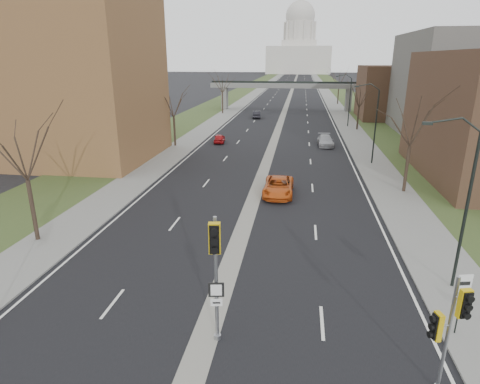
% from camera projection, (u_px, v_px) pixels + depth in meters
% --- Properties ---
extents(ground, '(700.00, 700.00, 0.00)m').
position_uv_depth(ground, '(203.00, 341.00, 16.87)').
color(ground, black).
rests_on(ground, ground).
extents(road_surface, '(20.00, 600.00, 0.01)m').
position_uv_depth(road_surface, '(292.00, 89.00, 157.57)').
color(road_surface, black).
rests_on(road_surface, ground).
extents(median_strip, '(1.20, 600.00, 0.02)m').
position_uv_depth(median_strip, '(292.00, 89.00, 157.58)').
color(median_strip, gray).
rests_on(median_strip, ground).
extents(sidewalk_right, '(4.00, 600.00, 0.12)m').
position_uv_depth(sidewalk_right, '(323.00, 89.00, 155.87)').
color(sidewalk_right, gray).
rests_on(sidewalk_right, ground).
extents(sidewalk_left, '(4.00, 600.00, 0.12)m').
position_uv_depth(sidewalk_left, '(262.00, 88.00, 159.24)').
color(sidewalk_left, gray).
rests_on(sidewalk_left, ground).
extents(grass_verge_right, '(8.00, 600.00, 0.10)m').
position_uv_depth(grass_verge_right, '(339.00, 89.00, 155.03)').
color(grass_verge_right, '#334821').
rests_on(grass_verge_right, ground).
extents(grass_verge_left, '(8.00, 600.00, 0.10)m').
position_uv_depth(grass_verge_left, '(247.00, 88.00, 160.09)').
color(grass_verge_left, '#334821').
rests_on(grass_verge_left, ground).
extents(apartment_building, '(25.00, 16.00, 22.00)m').
position_uv_depth(apartment_building, '(38.00, 61.00, 45.18)').
color(apartment_building, brown).
rests_on(apartment_building, ground).
extents(commercial_block_mid, '(18.00, 22.00, 15.00)m').
position_uv_depth(commercial_block_mid, '(468.00, 86.00, 59.34)').
color(commercial_block_mid, '#62605A').
rests_on(commercial_block_mid, ground).
extents(commercial_block_far, '(14.00, 14.00, 10.00)m').
position_uv_depth(commercial_block_far, '(397.00, 93.00, 77.86)').
color(commercial_block_far, brown).
rests_on(commercial_block_far, ground).
extents(pedestrian_bridge, '(34.00, 3.00, 6.45)m').
position_uv_depth(pedestrian_bridge, '(286.00, 89.00, 90.38)').
color(pedestrian_bridge, slate).
rests_on(pedestrian_bridge, ground).
extents(capitol, '(48.00, 42.00, 55.75)m').
position_uv_depth(capitol, '(299.00, 48.00, 311.15)').
color(capitol, silver).
rests_on(capitol, ground).
extents(streetlight_near, '(2.61, 0.20, 8.70)m').
position_uv_depth(streetlight_near, '(458.00, 157.00, 18.75)').
color(streetlight_near, black).
rests_on(streetlight_near, sidewalk_right).
extents(streetlight_mid, '(2.61, 0.20, 8.70)m').
position_uv_depth(streetlight_mid, '(370.00, 101.00, 43.14)').
color(streetlight_mid, black).
rests_on(streetlight_mid, sidewalk_right).
extents(streetlight_far, '(2.61, 0.20, 8.70)m').
position_uv_depth(streetlight_far, '(346.00, 86.00, 67.53)').
color(streetlight_far, black).
rests_on(streetlight_far, sidewalk_right).
extents(tree_left_a, '(7.20, 7.20, 9.40)m').
position_uv_depth(tree_left_a, '(21.00, 140.00, 24.10)').
color(tree_left_a, '#382B21').
rests_on(tree_left_a, sidewalk_left).
extents(tree_left_b, '(6.75, 6.75, 8.81)m').
position_uv_depth(tree_left_b, '(173.00, 99.00, 52.37)').
color(tree_left_b, '#382B21').
rests_on(tree_left_b, sidewalk_left).
extents(tree_left_c, '(7.65, 7.65, 9.99)m').
position_uv_depth(tree_left_c, '(222.00, 80.00, 84.00)').
color(tree_left_c, '#382B21').
rests_on(tree_left_c, sidewalk_left).
extents(tree_right_a, '(7.20, 7.20, 9.40)m').
position_uv_depth(tree_right_a, '(414.00, 117.00, 33.58)').
color(tree_right_a, '#382B21').
rests_on(tree_right_a, sidewalk_right).
extents(tree_right_b, '(6.30, 6.30, 8.22)m').
position_uv_depth(tree_right_b, '(360.00, 94.00, 64.80)').
color(tree_right_b, '#382B21').
rests_on(tree_right_b, sidewalk_right).
extents(tree_right_c, '(7.65, 7.65, 9.99)m').
position_uv_depth(tree_right_c, '(340.00, 76.00, 101.93)').
color(tree_right_c, '#382B21').
rests_on(tree_right_c, sidewalk_right).
extents(signal_pole_median, '(0.67, 0.93, 5.60)m').
position_uv_depth(signal_pole_median, '(215.00, 260.00, 15.50)').
color(signal_pole_median, gray).
rests_on(signal_pole_median, ground).
extents(signal_pole_right, '(1.00, 0.77, 4.60)m').
position_uv_depth(signal_pole_right, '(449.00, 322.00, 13.29)').
color(signal_pole_right, gray).
rests_on(signal_pole_right, ground).
extents(speed_limit_sign, '(0.61, 0.16, 2.84)m').
position_uv_depth(speed_limit_sign, '(462.00, 293.00, 16.61)').
color(speed_limit_sign, black).
rests_on(speed_limit_sign, sidewalk_right).
extents(car_left_near, '(1.90, 3.78, 1.23)m').
position_uv_depth(car_left_near, '(219.00, 138.00, 56.48)').
color(car_left_near, '#AD1317').
rests_on(car_left_near, ground).
extents(car_left_far, '(1.92, 4.42, 1.42)m').
position_uv_depth(car_left_far, '(257.00, 114.00, 79.89)').
color(car_left_far, black).
rests_on(car_left_far, ground).
extents(car_right_near, '(2.51, 5.43, 1.51)m').
position_uv_depth(car_right_near, '(278.00, 186.00, 34.80)').
color(car_right_near, '#C75015').
rests_on(car_right_near, ground).
extents(car_right_mid, '(2.17, 4.98, 1.42)m').
position_uv_depth(car_right_mid, '(325.00, 141.00, 54.41)').
color(car_right_mid, '#A2A4AA').
rests_on(car_right_mid, ground).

